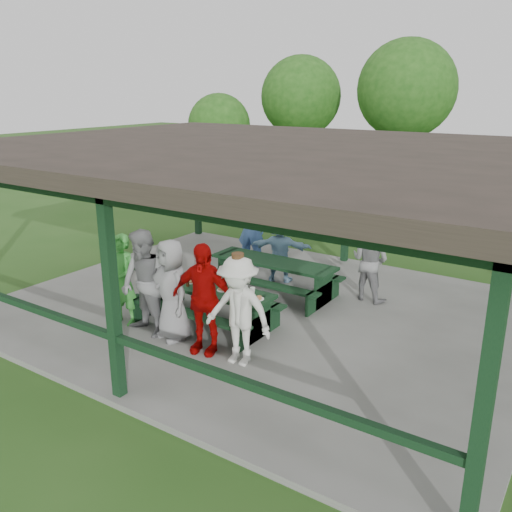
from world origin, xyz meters
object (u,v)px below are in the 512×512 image
Objects in this scene: picnic_table_near at (206,300)px; contestant_white_fedora at (238,311)px; contestant_red at (203,298)px; farm_trailer at (346,197)px; picnic_table_far at (273,273)px; spectator_grey at (370,260)px; pickup_truck at (456,204)px; spectator_lblue at (280,249)px; contestant_grey_left at (144,284)px; spectator_blue at (251,228)px; contestant_green at (123,280)px; contestant_grey_mid at (172,290)px.

contestant_white_fedora is at bearing -32.49° from picnic_table_near.
contestant_red reaches higher than farm_trailer.
spectator_grey reaches higher than picnic_table_far.
contestant_red is at bearing -172.91° from pickup_truck.
contestant_red is at bearing -67.85° from farm_trailer.
contestant_red is 1.27× the size of spectator_lblue.
pickup_truck is at bearing -123.23° from spectator_lblue.
contestant_grey_left reaches higher than farm_trailer.
picnic_table_near is 1.47× the size of contestant_white_fedora.
farm_trailer is (-0.59, 6.85, -0.40)m from spectator_blue.
picnic_table_far is 1.59× the size of contestant_green.
contestant_grey_left is at bearing 177.31° from contestant_white_fedora.
picnic_table_near is 1.60× the size of spectator_grey.
spectator_blue reaches higher than pickup_truck.
picnic_table_near is 1.81× the size of spectator_lblue.
pickup_truck is (1.94, 7.56, -0.07)m from spectator_lblue.
contestant_white_fedora is (0.71, -0.01, -0.05)m from contestant_red.
contestant_white_fedora is 1.09× the size of spectator_grey.
spectator_grey is (3.30, -0.52, -0.11)m from spectator_blue.
spectator_blue is at bearing 109.37° from contestant_grey_left.
contestant_green is 11.59m from pickup_truck.
contestant_grey_left is 1.29× the size of spectator_lblue.
contestant_red reaches higher than contestant_white_fedora.
contestant_white_fedora is 0.48× the size of farm_trailer.
contestant_red is 11.37m from farm_trailer.
contestant_grey_left reaches higher than contestant_white_fedora.
spectator_lblue is (-0.75, 3.66, -0.20)m from contestant_red.
pickup_truck is (3.12, 6.98, -0.27)m from spectator_blue.
contestant_grey_mid is at bearing -176.83° from pickup_truck.
picnic_table_near is 3.52m from spectator_grey.
contestant_green is 4.93m from spectator_grey.
contestant_green is 0.91× the size of contestant_red.
contestant_grey_left reaches higher than contestant_grey_mid.
contestant_white_fedora reaches higher than contestant_green.
contestant_grey_mid is 0.47× the size of farm_trailer.
farm_trailer is at bearing 105.28° from pickup_truck.
contestant_green is 11.03m from farm_trailer.
spectator_blue is 1.13× the size of spectator_grey.
picnic_table_near is at bearing -96.68° from picnic_table_far.
contestant_grey_left is at bearing -74.19° from farm_trailer.
spectator_grey is at bearing 25.38° from picnic_table_far.
contestant_grey_mid is (-0.34, -2.78, 0.42)m from picnic_table_far.
spectator_grey is (1.37, 3.72, -0.10)m from contestant_red.
contestant_red reaches higher than pickup_truck.
contestant_grey_left is at bearing -144.62° from contestant_grey_mid.
picnic_table_far is 0.90m from spectator_lblue.
contestant_white_fedora is (2.66, -0.08, 0.04)m from contestant_green.
picnic_table_near is at bearing 25.77° from contestant_green.
spectator_grey is at bearing 157.55° from spectator_blue.
pickup_truck is (3.14, 11.15, -0.18)m from contestant_green.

